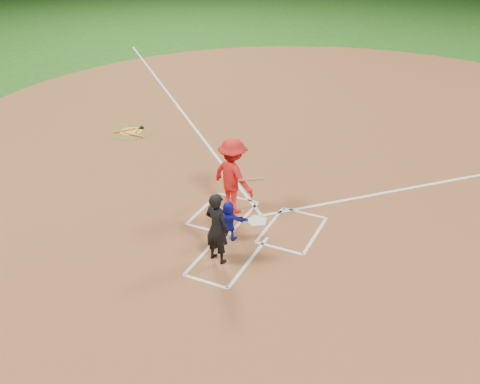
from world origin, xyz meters
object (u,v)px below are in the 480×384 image
at_px(home_plate, 257,221).
at_px(batter_at_plate, 233,176).
at_px(umpire, 217,228).
at_px(on_deck_circle, 131,131).
at_px(catcher, 228,221).

height_order(home_plate, batter_at_plate, batter_at_plate).
distance_m(umpire, batter_at_plate, 2.28).
xyz_separation_m(on_deck_circle, umpire, (6.51, -5.69, 0.86)).
height_order(on_deck_circle, batter_at_plate, batter_at_plate).
xyz_separation_m(home_plate, batter_at_plate, (-0.80, 0.22, 1.02)).
height_order(home_plate, catcher, catcher).
height_order(catcher, umpire, umpire).
bearing_deg(umpire, on_deck_circle, -27.56).
relative_size(home_plate, umpire, 0.35).
xyz_separation_m(catcher, batter_at_plate, (-0.50, 1.28, 0.52)).
height_order(on_deck_circle, catcher, catcher).
height_order(on_deck_circle, umpire, umpire).
bearing_deg(home_plate, on_deck_circle, -29.32).
distance_m(on_deck_circle, catcher, 7.96).
bearing_deg(catcher, umpire, 90.66).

